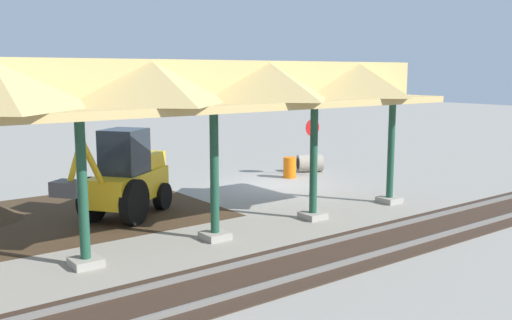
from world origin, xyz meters
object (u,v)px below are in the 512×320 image
backhoe (126,178)px  concrete_pipe (310,163)px  traffic_barrel (290,168)px  stop_sign (312,135)px

backhoe → concrete_pipe: size_ratio=3.48×
backhoe → concrete_pipe: 10.59m
backhoe → traffic_barrel: size_ratio=5.30×
stop_sign → concrete_pipe: size_ratio=1.84×
stop_sign → backhoe: (9.69, 1.84, -0.56)m
concrete_pipe → traffic_barrel: size_ratio=1.52×
stop_sign → traffic_barrel: 1.80m
backhoe → traffic_barrel: (-8.54, -2.01, -0.82)m
backhoe → traffic_barrel: 8.81m
concrete_pipe → traffic_barrel: 1.79m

